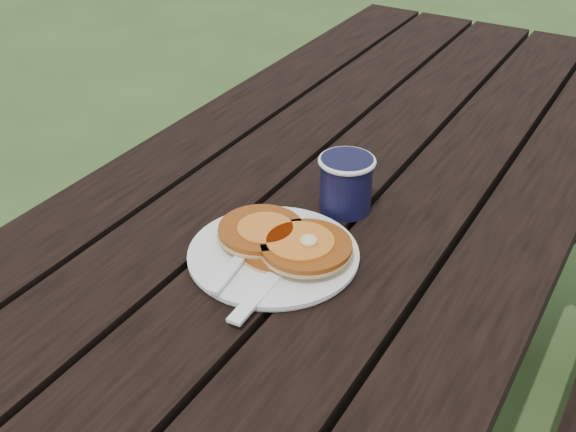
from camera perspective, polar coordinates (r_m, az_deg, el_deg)
The scene contains 6 objects.
picnic_table at distance 1.46m, azimuth 4.23°, elevation -9.52°, with size 1.36×1.80×0.75m.
plate at distance 1.01m, azimuth -1.16°, elevation -3.12°, with size 0.23×0.23×0.01m, color white.
pancake_stack at distance 1.01m, azimuth -0.28°, elevation -1.98°, with size 0.20×0.13×0.04m.
knife at distance 0.95m, azimuth -1.56°, elevation -5.28°, with size 0.02×0.18×0.01m, color white.
fork at distance 0.97m, azimuth -4.51°, elevation -4.18°, with size 0.03×0.16×0.01m, color white, non-canonical shape.
coffee_cup at distance 1.10m, azimuth 4.61°, elevation 2.82°, with size 0.09×0.09×0.09m.
Camera 1 is at (0.45, -0.98, 1.35)m, focal length 45.00 mm.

